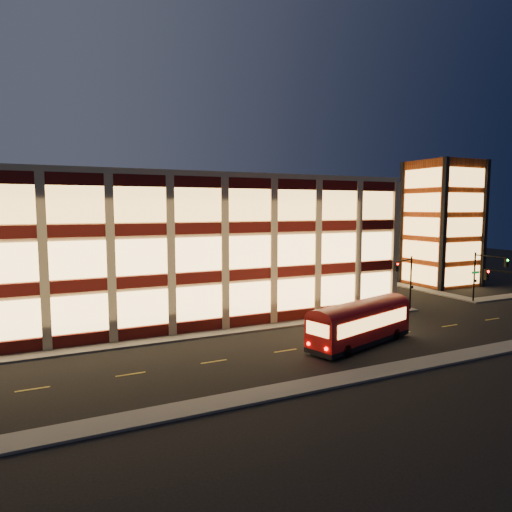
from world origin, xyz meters
TOP-DOWN VIEW (x-y plane):
  - ground at (0.00, 0.00)m, footprint 200.00×200.00m
  - sidewalk_office_south at (-3.00, 1.00)m, footprint 54.00×2.00m
  - sidewalk_office_east at (23.00, 17.00)m, footprint 2.00×30.00m
  - sidewalk_tower_south at (40.00, 1.00)m, footprint 14.00×2.00m
  - sidewalk_tower_west at (34.00, 17.00)m, footprint 2.00×30.00m
  - sidewalk_near at (0.00, -13.00)m, footprint 100.00×2.00m
  - office_building at (-2.91, 16.91)m, footprint 50.45×30.45m
  - stair_tower at (39.95, 11.95)m, footprint 8.60×8.60m
  - traffic_signal_far at (22.21, 0.24)m, footprint 3.79×1.87m
  - traffic_signal_right at (33.50, -0.62)m, footprint 1.20×4.37m
  - traffic_signal_near at (23.50, -11.03)m, footprint 0.32×4.45m
  - trolley_bus at (10.40, -7.16)m, footprint 11.07×5.64m

SIDE VIEW (x-z plane):
  - ground at x=0.00m, z-range 0.00..0.00m
  - sidewalk_office_south at x=-3.00m, z-range 0.00..0.15m
  - sidewalk_office_east at x=23.00m, z-range 0.00..0.15m
  - sidewalk_tower_south at x=40.00m, z-range 0.00..0.15m
  - sidewalk_tower_west at x=34.00m, z-range 0.00..0.15m
  - sidewalk_near at x=0.00m, z-range 0.00..0.15m
  - trolley_bus at x=10.40m, z-range 0.20..3.84m
  - traffic_signal_right at x=33.50m, z-range 1.10..7.10m
  - traffic_signal_far at x=22.21m, z-range 1.11..7.11m
  - traffic_signal_near at x=23.50m, z-range 1.13..7.13m
  - office_building at x=-2.91m, z-range 0.00..14.50m
  - stair_tower at x=39.95m, z-range -0.01..17.99m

